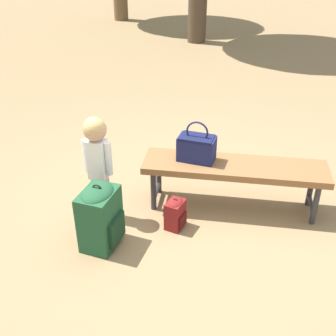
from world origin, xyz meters
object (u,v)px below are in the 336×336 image
(child_standing, at_px, (97,153))
(backpack_small, at_px, (175,213))
(backpack_large, at_px, (100,215))
(handbag, at_px, (197,147))
(park_bench, at_px, (234,170))

(child_standing, distance_m, backpack_small, 0.83)
(child_standing, relative_size, backpack_large, 1.67)
(handbag, relative_size, backpack_large, 0.65)
(park_bench, distance_m, child_standing, 1.20)
(handbag, distance_m, backpack_small, 0.60)
(park_bench, height_order, handbag, handbag)
(park_bench, bearing_deg, handbag, -14.30)
(backpack_large, bearing_deg, child_standing, -83.17)
(park_bench, relative_size, backpack_large, 2.89)
(child_standing, relative_size, backpack_small, 3.24)
(park_bench, xyz_separation_m, backpack_small, (0.52, 0.29, -0.25))
(park_bench, relative_size, handbag, 4.47)
(child_standing, xyz_separation_m, backpack_large, (-0.05, 0.38, -0.35))
(handbag, bearing_deg, backpack_large, 36.53)
(park_bench, xyz_separation_m, child_standing, (1.17, 0.12, 0.24))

